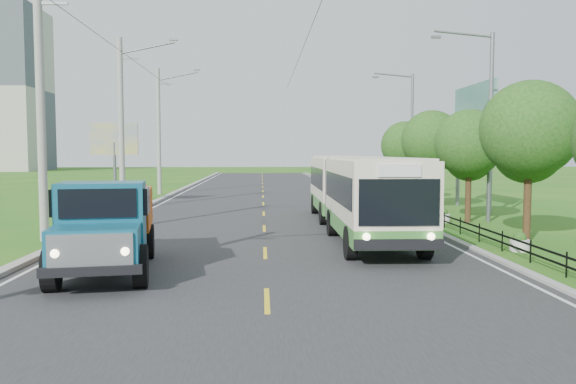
{
  "coord_description": "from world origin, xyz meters",
  "views": [
    {
      "loc": [
        -0.11,
        -12.39,
        3.32
      ],
      "look_at": [
        0.85,
        7.93,
        1.9
      ],
      "focal_mm": 35.0,
      "sensor_mm": 36.0,
      "label": 1
    }
  ],
  "objects": [
    {
      "name": "ground",
      "position": [
        0.0,
        0.0,
        0.0
      ],
      "size": [
        240.0,
        240.0,
        0.0
      ],
      "primitive_type": "plane",
      "color": "#226317",
      "rests_on": "ground"
    },
    {
      "name": "road",
      "position": [
        0.0,
        20.0,
        0.01
      ],
      "size": [
        14.0,
        120.0,
        0.02
      ],
      "primitive_type": "cube",
      "color": "#28282B",
      "rests_on": "ground"
    },
    {
      "name": "curb_left",
      "position": [
        -7.2,
        20.0,
        0.07
      ],
      "size": [
        0.4,
        120.0,
        0.15
      ],
      "primitive_type": "cube",
      "color": "#9E9E99",
      "rests_on": "ground"
    },
    {
      "name": "curb_right",
      "position": [
        7.15,
        20.0,
        0.05
      ],
      "size": [
        0.3,
        120.0,
        0.1
      ],
      "primitive_type": "cube",
      "color": "#9E9E99",
      "rests_on": "ground"
    },
    {
      "name": "edge_line_left",
      "position": [
        -6.65,
        20.0,
        0.02
      ],
      "size": [
        0.12,
        120.0,
        0.0
      ],
      "primitive_type": "cube",
      "color": "silver",
      "rests_on": "road"
    },
    {
      "name": "edge_line_right",
      "position": [
        6.65,
        20.0,
        0.02
      ],
      "size": [
        0.12,
        120.0,
        0.0
      ],
      "primitive_type": "cube",
      "color": "silver",
      "rests_on": "road"
    },
    {
      "name": "centre_dash",
      "position": [
        0.0,
        0.0,
        0.02
      ],
      "size": [
        0.12,
        2.2,
        0.0
      ],
      "primitive_type": "cube",
      "color": "yellow",
      "rests_on": "road"
    },
    {
      "name": "railing_right",
      "position": [
        8.0,
        14.0,
        0.3
      ],
      "size": [
        0.04,
        40.0,
        0.6
      ],
      "primitive_type": "cube",
      "color": "black",
      "rests_on": "ground"
    },
    {
      "name": "pole_near",
      "position": [
        -8.26,
        9.0,
        5.09
      ],
      "size": [
        3.51,
        0.32,
        10.0
      ],
      "color": "gray",
      "rests_on": "ground"
    },
    {
      "name": "pole_mid",
      "position": [
        -8.26,
        21.0,
        5.09
      ],
      "size": [
        3.51,
        0.32,
        10.0
      ],
      "color": "gray",
      "rests_on": "ground"
    },
    {
      "name": "pole_far",
      "position": [
        -8.26,
        33.0,
        5.09
      ],
      "size": [
        3.51,
        0.32,
        10.0
      ],
      "color": "gray",
      "rests_on": "ground"
    },
    {
      "name": "tree_third",
      "position": [
        9.86,
        8.14,
        3.99
      ],
      "size": [
        3.6,
        3.62,
        6.0
      ],
      "color": "#382314",
      "rests_on": "ground"
    },
    {
      "name": "tree_fourth",
      "position": [
        9.86,
        14.14,
        3.59
      ],
      "size": [
        3.24,
        3.31,
        5.4
      ],
      "color": "#382314",
      "rests_on": "ground"
    },
    {
      "name": "tree_fifth",
      "position": [
        9.86,
        20.14,
        3.85
      ],
      "size": [
        3.48,
        3.52,
        5.8
      ],
      "color": "#382314",
      "rests_on": "ground"
    },
    {
      "name": "tree_back",
      "position": [
        9.86,
        26.14,
        3.65
      ],
      "size": [
        3.3,
        3.36,
        5.5
      ],
      "color": "#382314",
      "rests_on": "ground"
    },
    {
      "name": "streetlight_mid",
      "position": [
        10.64,
        14.0,
        4.9
      ],
      "size": [
        3.02,
        0.2,
        9.07
      ],
      "color": "slate",
      "rests_on": "ground"
    },
    {
      "name": "streetlight_far",
      "position": [
        10.64,
        28.0,
        4.9
      ],
      "size": [
        3.02,
        0.2,
        9.07
      ],
      "color": "slate",
      "rests_on": "ground"
    },
    {
      "name": "planter_near",
      "position": [
        8.6,
        6.0,
        0.29
      ],
      "size": [
        0.64,
        0.64,
        0.67
      ],
      "color": "silver",
      "rests_on": "ground"
    },
    {
      "name": "planter_mid",
      "position": [
        8.6,
        14.0,
        0.29
      ],
      "size": [
        0.64,
        0.64,
        0.67
      ],
      "color": "silver",
      "rests_on": "ground"
    },
    {
      "name": "planter_far",
      "position": [
        8.6,
        22.0,
        0.29
      ],
      "size": [
        0.64,
        0.64,
        0.67
      ],
      "color": "silver",
      "rests_on": "ground"
    },
    {
      "name": "billboard_left",
      "position": [
        -9.5,
        24.0,
        3.87
      ],
      "size": [
        3.0,
        0.2,
        5.2
      ],
      "color": "slate",
      "rests_on": "ground"
    },
    {
      "name": "billboard_right",
      "position": [
        12.3,
        20.0,
        5.34
      ],
      "size": [
        0.24,
        6.0,
        7.3
      ],
      "color": "slate",
      "rests_on": "ground"
    },
    {
      "name": "bus",
      "position": [
        3.87,
        11.22,
        1.85
      ],
      "size": [
        2.81,
        16.0,
        3.08
      ],
      "rotation": [
        0.0,
        0.0,
        -0.01
      ],
      "color": "#3C8234",
      "rests_on": "ground"
    },
    {
      "name": "dump_truck",
      "position": [
        -4.43,
        3.32,
        1.45
      ],
      "size": [
        3.17,
        6.35,
        2.56
      ],
      "rotation": [
        0.0,
        0.0,
        0.15
      ],
      "color": "#135872",
      "rests_on": "ground"
    }
  ]
}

